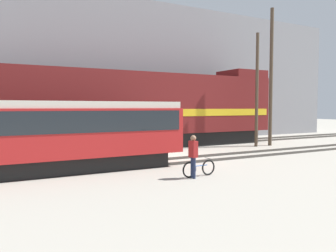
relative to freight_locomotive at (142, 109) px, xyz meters
The scene contains 10 objects.
ground_plane 5.29m from the freight_locomotive, 94.74° to the right, with size 120.00×120.00×0.00m, color #9E998C.
track_near 6.79m from the freight_locomotive, 93.45° to the right, with size 60.00×1.51×0.14m.
track_far 2.63m from the freight_locomotive, behind, with size 60.00×1.51×0.14m.
building_backdrop 7.31m from the freight_locomotive, 93.26° to the left, with size 46.27×6.00×11.45m.
freight_locomotive is the anchor object (origin of this frame).
streetcar 9.17m from the freight_locomotive, 136.66° to the right, with size 11.08×2.54×3.06m.
bicycle 10.18m from the freight_locomotive, 99.66° to the right, with size 1.60×0.44×0.71m.
person 10.27m from the freight_locomotive, 101.69° to the right, with size 0.24×0.37×1.71m.
utility_pole_center 8.28m from the freight_locomotive, 22.54° to the right, with size 0.22×0.22×8.03m.
utility_pole_right 9.70m from the freight_locomotive, 19.42° to the right, with size 0.25×0.25×9.93m.
Camera 1 is at (-8.53, -16.24, 2.81)m, focal length 35.00 mm.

